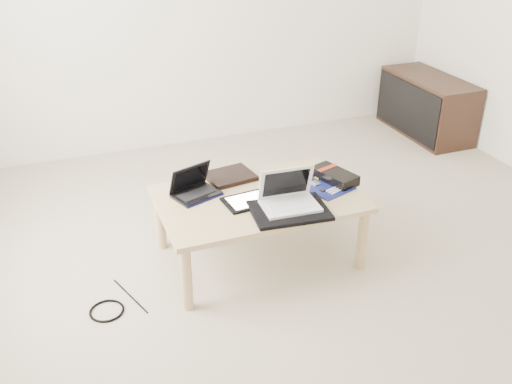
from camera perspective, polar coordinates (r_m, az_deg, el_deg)
name	(u,v)px	position (r m, az deg, el deg)	size (l,w,h in m)	color
ground	(313,264)	(3.30, 5.71, -7.15)	(4.00, 4.00, 0.00)	beige
coffee_table	(259,204)	(3.16, 0.26, -1.23)	(1.10, 0.70, 0.40)	tan
media_cabinet	(426,106)	(5.17, 16.64, 8.28)	(0.41, 0.90, 0.50)	#382316
book	(230,176)	(3.33, -2.62, 1.59)	(0.29, 0.26, 0.03)	black
netbook	(194,189)	(3.16, -6.18, 0.32)	(0.29, 0.25, 0.17)	black
tablet	(247,201)	(3.08, -0.87, -0.92)	(0.27, 0.21, 0.01)	black
remote	(280,184)	(3.25, 2.39, 0.82)	(0.06, 0.25, 0.02)	silver
neoprene_sleeve	(289,211)	(2.99, 3.36, -1.87)	(0.40, 0.29, 0.02)	black
white_laptop	(289,198)	(3.00, 3.30, -0.58)	(0.30, 0.22, 0.21)	white
motherboard	(324,185)	(3.27, 6.80, 0.70)	(0.32, 0.36, 0.01)	#0C164E
gpu_box	(334,176)	(3.33, 7.83, 1.60)	(0.22, 0.31, 0.06)	black
cable_coil	(244,198)	(3.11, -1.26, -0.65)	(0.11, 0.11, 0.01)	black
floor_cable_coil	(107,311)	(3.05, -14.70, -11.42)	(0.18, 0.18, 0.01)	black
floor_cable_trail	(130,296)	(3.12, -12.47, -10.10)	(0.01, 0.01, 0.36)	black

